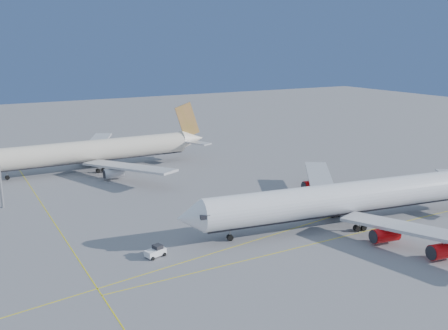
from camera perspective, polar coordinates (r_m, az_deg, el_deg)
ground at (r=105.81m, az=5.41°, el=-6.39°), size 500.00×500.00×0.00m
taxiway_lines at (r=103.94m, az=-3.35°, el=-6.72°), size 118.86×140.00×0.02m
airliner_virgin at (r=105.69m, az=14.25°, el=-3.66°), size 73.46×65.40×18.15m
airliner_etihad at (r=151.54m, az=-14.29°, el=1.60°), size 69.87×64.73×18.28m
pushback_tug at (r=89.24m, az=-7.81°, el=-9.75°), size 3.93×2.94×2.02m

